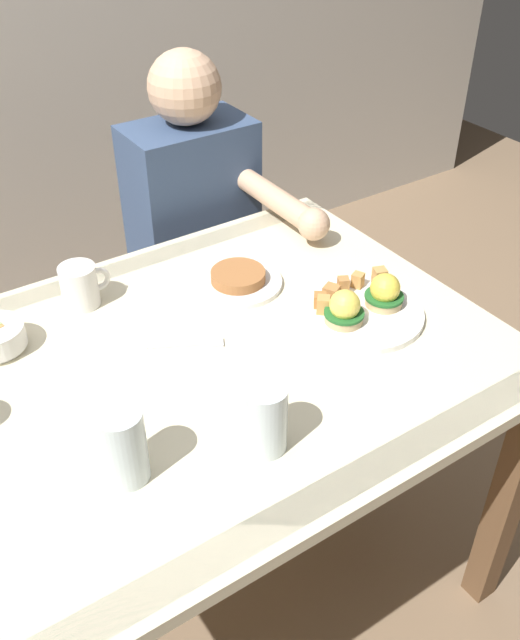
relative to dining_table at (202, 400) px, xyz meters
The scene contains 9 objects.
ground_plane 0.63m from the dining_table, ahead, with size 6.00×6.00×0.00m, color #7F664C.
dining_table is the anchor object (origin of this frame).
eggs_benedict_plate 0.39m from the dining_table, ahead, with size 0.27×0.27×0.09m.
coffee_mug 0.36m from the dining_table, 110.17° to the left, with size 0.11×0.08×0.09m.
fork 0.12m from the dining_table, 78.52° to the left, with size 0.15×0.09×0.00m.
water_glass_near 0.35m from the dining_table, 141.92° to the right, with size 0.08×0.08×0.14m.
water_glass_extra 0.31m from the dining_table, 94.04° to the right, with size 0.08×0.08×0.13m.
side_plate 0.30m from the dining_table, 41.52° to the left, with size 0.20×0.20×0.04m.
diner_person 0.69m from the dining_table, 60.57° to the left, with size 0.34×0.54×1.14m.
Camera 1 is at (-0.48, -0.94, 1.62)m, focal length 39.17 mm.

